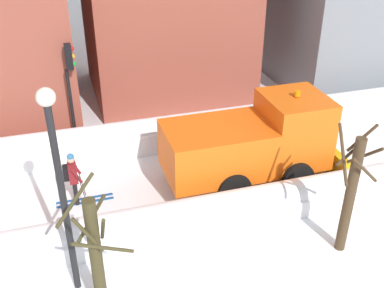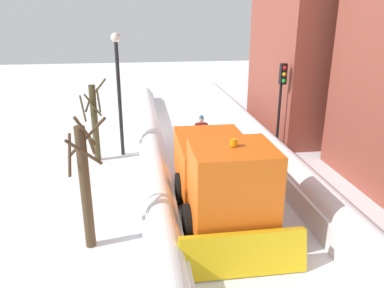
# 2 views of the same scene
# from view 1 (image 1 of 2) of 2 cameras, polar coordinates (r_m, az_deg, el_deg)

# --- Properties ---
(ground_plane) EXTENTS (80.00, 80.00, 0.00)m
(ground_plane) POSITION_cam_1_polar(r_m,az_deg,el_deg) (16.50, 6.64, -3.21)
(ground_plane) COLOR white
(snowbank_left) EXTENTS (1.10, 36.00, 1.26)m
(snowbank_left) POSITION_cam_1_polar(r_m,az_deg,el_deg) (18.20, 3.72, 2.42)
(snowbank_left) COLOR white
(snowbank_left) RESTS_ON ground
(snowbank_right) EXTENTS (1.10, 36.00, 1.03)m
(snowbank_right) POSITION_cam_1_polar(r_m,az_deg,el_deg) (14.41, 10.59, -6.83)
(snowbank_right) COLOR white
(snowbank_right) RESTS_ON ground
(plow_truck) EXTENTS (3.20, 5.98, 3.12)m
(plow_truck) POSITION_cam_1_polar(r_m,az_deg,el_deg) (15.28, 7.77, 0.31)
(plow_truck) COLOR orange
(plow_truck) RESTS_ON ground
(skier) EXTENTS (0.62, 1.80, 1.81)m
(skier) POSITION_cam_1_polar(r_m,az_deg,el_deg) (14.71, -14.55, -3.88)
(skier) COLOR black
(skier) RESTS_ON ground
(traffic_light_pole) EXTENTS (0.28, 0.42, 4.10)m
(traffic_light_pole) POSITION_cam_1_polar(r_m,az_deg,el_deg) (17.05, -14.84, 8.01)
(traffic_light_pole) COLOR black
(traffic_light_pole) RESTS_ON ground
(street_lamp) EXTENTS (0.40, 0.40, 5.41)m
(street_lamp) POSITION_cam_1_polar(r_m,az_deg,el_deg) (10.38, -16.21, -3.52)
(street_lamp) COLOR black
(street_lamp) RESTS_ON ground
(bare_tree_near) EXTENTS (1.26, 1.53, 3.65)m
(bare_tree_near) POSITION_cam_1_polar(r_m,az_deg,el_deg) (10.48, -11.81, -13.65)
(bare_tree_near) COLOR #423B21
(bare_tree_near) RESTS_ON ground
(bare_tree_mid) EXTENTS (1.14, 1.05, 3.86)m
(bare_tree_mid) POSITION_cam_1_polar(r_m,az_deg,el_deg) (12.69, 19.08, -5.63)
(bare_tree_mid) COLOR #493622
(bare_tree_mid) RESTS_ON ground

